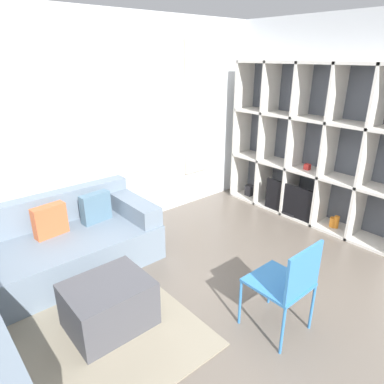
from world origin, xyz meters
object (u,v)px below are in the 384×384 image
(shelving_unit, at_px, (312,147))
(ottoman, at_px, (109,305))
(folding_chair, at_px, (288,281))
(couch_main, at_px, (61,246))

(shelving_unit, relative_size, ottoman, 3.68)
(shelving_unit, xyz_separation_m, folding_chair, (-2.13, -1.15, -0.51))
(shelving_unit, relative_size, couch_main, 1.27)
(couch_main, xyz_separation_m, ottoman, (-0.02, -1.10, -0.07))
(shelving_unit, distance_m, couch_main, 3.41)
(ottoman, bearing_deg, folding_chair, -43.37)
(shelving_unit, xyz_separation_m, ottoman, (-3.21, -0.13, -0.82))
(couch_main, height_order, folding_chair, folding_chair)
(ottoman, xyz_separation_m, folding_chair, (1.08, -1.02, 0.30))
(shelving_unit, relative_size, folding_chair, 2.92)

